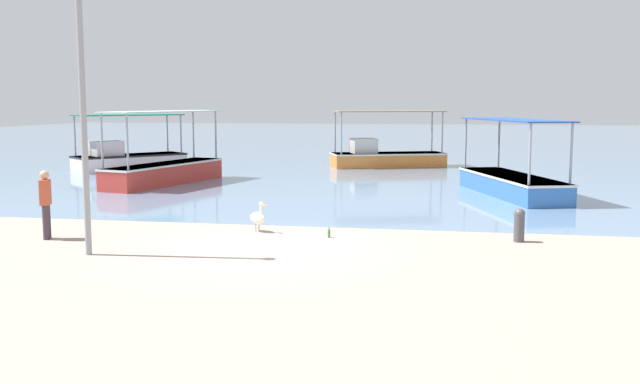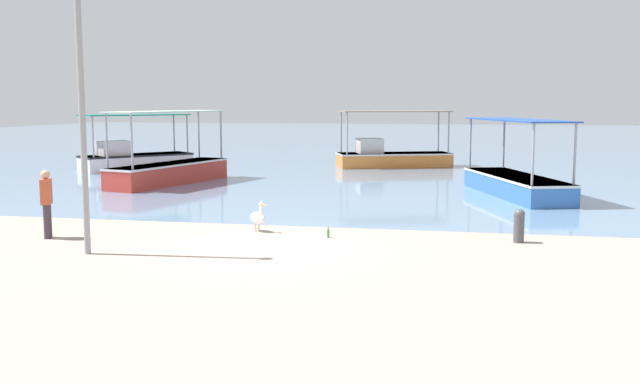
# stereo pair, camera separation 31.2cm
# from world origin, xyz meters

# --- Properties ---
(ground) EXTENTS (120.00, 120.00, 0.00)m
(ground) POSITION_xyz_m (0.00, 0.00, 0.00)
(ground) COLOR gray
(harbor_water) EXTENTS (110.00, 90.00, 0.00)m
(harbor_water) POSITION_xyz_m (0.00, 48.00, 0.00)
(harbor_water) COLOR #6785A4
(harbor_water) RESTS_ON ground
(fishing_boat_near_left) EXTENTS (4.89, 5.25, 2.72)m
(fishing_boat_near_left) POSITION_xyz_m (-11.56, 17.15, 0.62)
(fishing_boat_near_left) COLOR white
(fishing_boat_near_left) RESTS_ON harbor_water
(fishing_boat_center) EXTENTS (3.63, 6.72, 2.73)m
(fishing_boat_center) POSITION_xyz_m (6.30, 10.70, 0.54)
(fishing_boat_center) COLOR #376CB7
(fishing_boat_center) RESTS_ON harbor_water
(fishing_boat_near_right) EXTENTS (6.13, 3.82, 2.88)m
(fishing_boat_near_right) POSITION_xyz_m (0.80, 21.26, 0.61)
(fishing_boat_near_right) COLOR orange
(fishing_boat_near_right) RESTS_ON harbor_water
(fishing_boat_outer) EXTENTS (3.00, 6.63, 2.98)m
(fishing_boat_outer) POSITION_xyz_m (-7.39, 11.83, 0.60)
(fishing_boat_outer) COLOR red
(fishing_boat_outer) RESTS_ON harbor_water
(pelican) EXTENTS (0.67, 0.62, 0.80)m
(pelican) POSITION_xyz_m (-0.75, 2.02, 0.38)
(pelican) COLOR #E0997A
(pelican) RESTS_ON ground
(lamp_post) EXTENTS (0.28, 0.28, 6.51)m
(lamp_post) POSITION_xyz_m (-3.69, -1.34, 3.62)
(lamp_post) COLOR gray
(lamp_post) RESTS_ON ground
(mooring_bollard) EXTENTS (0.27, 0.27, 0.81)m
(mooring_bollard) POSITION_xyz_m (5.78, 1.86, 0.44)
(mooring_bollard) COLOR #47474C
(mooring_bollard) RESTS_ON ground
(fisherman_standing) EXTENTS (0.35, 0.45, 1.69)m
(fisherman_standing) POSITION_xyz_m (-5.59, 0.14, 0.91)
(fisherman_standing) COLOR #3E313B
(fisherman_standing) RESTS_ON ground
(glass_bottle) EXTENTS (0.07, 0.07, 0.27)m
(glass_bottle) POSITION_xyz_m (1.19, 1.55, 0.11)
(glass_bottle) COLOR #3F7F4C
(glass_bottle) RESTS_ON ground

